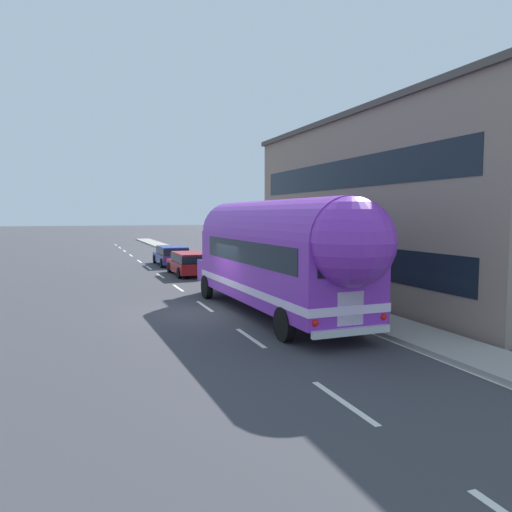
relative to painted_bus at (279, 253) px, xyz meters
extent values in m
plane|color=#38383D|center=(-1.86, 1.87, -2.30)|extent=(300.00, 300.00, 0.00)
cube|color=silver|center=(-1.86, -7.63, -2.30)|extent=(0.14, 2.40, 0.01)
cube|color=silver|center=(-1.86, -2.29, -2.30)|extent=(0.14, 2.40, 0.01)
cube|color=silver|center=(-1.86, 3.09, -2.30)|extent=(0.14, 2.40, 0.01)
cube|color=silver|center=(-1.86, 8.31, -2.30)|extent=(0.14, 2.40, 0.01)
cube|color=silver|center=(-1.86, 13.53, -2.30)|extent=(0.14, 2.40, 0.01)
cube|color=silver|center=(-1.86, 18.27, -2.30)|extent=(0.14, 2.40, 0.01)
cube|color=silver|center=(-1.86, 23.20, -2.30)|extent=(0.14, 2.40, 0.01)
cube|color=silver|center=(-1.86, 29.14, -2.30)|extent=(0.14, 2.40, 0.01)
cube|color=silver|center=(-1.86, 34.87, -2.30)|extent=(0.14, 2.40, 0.01)
cube|color=silver|center=(-1.86, 39.85, -2.30)|extent=(0.14, 2.40, 0.01)
cube|color=silver|center=(-1.86, 45.27, -2.30)|extent=(0.14, 2.40, 0.01)
cube|color=silver|center=(1.81, 13.87, -2.30)|extent=(0.12, 80.00, 0.01)
cube|color=gray|center=(2.75, 11.87, -2.23)|extent=(1.89, 90.00, 0.15)
cube|color=gray|center=(10.96, 2.90, 1.50)|extent=(13.83, 17.67, 7.60)
cube|color=#4C4742|center=(10.96, 2.90, 5.42)|extent=(14.13, 17.97, 0.24)
cube|color=black|center=(4.06, 2.90, -0.50)|extent=(0.08, 15.67, 1.20)
cube|color=black|center=(4.06, 2.90, 3.00)|extent=(0.08, 15.67, 1.20)
cube|color=purple|center=(-0.01, 0.36, -0.55)|extent=(2.76, 9.96, 2.30)
cylinder|color=purple|center=(-0.01, 0.36, 0.60)|extent=(2.70, 9.86, 2.45)
sphere|color=purple|center=(0.12, -4.54, 0.60)|extent=(2.40, 2.40, 2.40)
cube|color=purple|center=(-0.16, 5.96, -1.23)|extent=(2.29, 1.36, 0.95)
cube|color=silver|center=(-0.01, 0.36, -1.20)|extent=(2.80, 10.00, 0.24)
cube|color=black|center=(0.00, 0.06, 0.05)|extent=(2.74, 8.16, 0.76)
cube|color=black|center=(0.12, -4.55, 0.10)|extent=(2.00, 0.13, 0.84)
cube|color=silver|center=(0.12, -4.56, -1.15)|extent=(0.80, 0.08, 0.90)
cube|color=silver|center=(0.12, -4.65, -1.75)|extent=(2.34, 0.20, 0.20)
sphere|color=red|center=(-0.93, -4.59, -1.45)|extent=(0.20, 0.20, 0.20)
sphere|color=red|center=(1.17, -4.54, -1.45)|extent=(0.20, 0.20, 0.20)
cube|color=black|center=(-0.14, 5.36, 0.10)|extent=(2.14, 0.16, 0.96)
cube|color=silver|center=(-0.17, 6.65, -1.35)|extent=(0.90, 0.12, 0.56)
cylinder|color=black|center=(-1.30, 4.88, -1.80)|extent=(0.29, 1.01, 1.00)
cylinder|color=black|center=(1.04, 4.94, -1.80)|extent=(0.29, 1.01, 1.00)
cylinder|color=black|center=(-1.09, -3.02, -1.80)|extent=(0.29, 1.01, 1.00)
cylinder|color=black|center=(1.25, -2.96, -1.80)|extent=(0.29, 1.01, 1.00)
cube|color=#A5191E|center=(-0.20, 13.42, -1.78)|extent=(1.81, 4.53, 0.60)
cube|color=#A5191E|center=(-0.21, 12.94, -1.21)|extent=(1.61, 3.28, 0.55)
cube|color=black|center=(-0.21, 12.94, -1.24)|extent=(1.67, 3.32, 0.43)
cube|color=red|center=(-0.99, 11.15, -1.60)|extent=(0.20, 0.04, 0.14)
cube|color=red|center=(0.57, 11.15, -1.60)|extent=(0.20, 0.04, 0.14)
cylinder|color=black|center=(-1.06, 14.98, -1.98)|extent=(0.20, 0.64, 0.64)
cylinder|color=black|center=(0.66, 14.98, -1.98)|extent=(0.20, 0.64, 0.64)
cylinder|color=black|center=(-1.07, 11.86, -1.98)|extent=(0.20, 0.64, 0.64)
cylinder|color=black|center=(0.65, 11.86, -1.98)|extent=(0.20, 0.64, 0.64)
cube|color=navy|center=(-0.09, 19.62, -1.78)|extent=(1.92, 4.72, 0.60)
cube|color=navy|center=(-0.10, 19.14, -1.21)|extent=(1.72, 3.27, 0.55)
cube|color=black|center=(-0.10, 19.14, -1.24)|extent=(1.78, 3.31, 0.43)
cube|color=red|center=(-0.94, 17.26, -1.60)|extent=(0.20, 0.04, 0.14)
cube|color=red|center=(0.72, 17.25, -1.60)|extent=(0.20, 0.04, 0.14)
cylinder|color=black|center=(-0.99, 21.28, -1.98)|extent=(0.20, 0.64, 0.64)
cylinder|color=black|center=(0.83, 21.27, -1.98)|extent=(0.20, 0.64, 0.64)
cylinder|color=black|center=(-1.01, 17.97, -1.98)|extent=(0.20, 0.64, 0.64)
cylinder|color=black|center=(0.81, 17.96, -1.98)|extent=(0.20, 0.64, 0.64)
camera|label=1|loc=(-6.69, -15.83, 1.32)|focal=34.95mm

